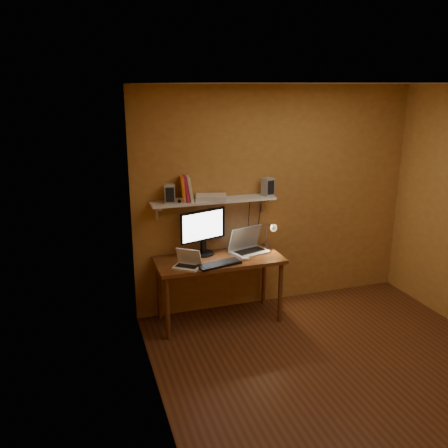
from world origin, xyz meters
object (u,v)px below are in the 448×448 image
object	(u,v)px
monitor	(203,230)
shelf_camera	(179,201)
router	(211,197)
mouse	(246,258)
netbook	(188,262)
desk_lamp	(270,232)
speaker_right	(268,187)
wall_shelf	(214,201)
keyboard	(219,264)
laptop	(248,245)
speaker_left	(170,194)
desk	(219,266)

from	to	relation	value
monitor	shelf_camera	distance (m)	0.47
monitor	router	world-z (taller)	router
monitor	mouse	size ratio (longest dim) A/B	6.22
netbook	router	size ratio (longest dim) A/B	0.99
desk_lamp	shelf_camera	bearing A→B (deg)	-179.91
monitor	speaker_right	bearing A→B (deg)	-17.29
wall_shelf	keyboard	size ratio (longest dim) A/B	2.94
laptop	speaker_right	bearing A→B (deg)	0.88
monitor	router	distance (m)	0.38
mouse	desk_lamp	size ratio (longest dim) A/B	0.24
keyboard	speaker_left	distance (m)	0.92
router	desk	bearing A→B (deg)	-79.05
desk	router	world-z (taller)	router
desk_lamp	speaker_left	xyz separation A→B (m)	(-1.15, 0.06, 0.52)
netbook	router	distance (m)	0.77
desk	speaker_right	xyz separation A→B (m)	(0.64, 0.19, 0.81)
speaker_left	shelf_camera	world-z (taller)	speaker_left
netbook	shelf_camera	world-z (taller)	shelf_camera
wall_shelf	netbook	world-z (taller)	wall_shelf
laptop	netbook	bearing A→B (deg)	-177.02
mouse	router	xyz separation A→B (m)	(-0.30, 0.31, 0.64)
desk	laptop	distance (m)	0.43
wall_shelf	netbook	bearing A→B (deg)	-139.35
laptop	keyboard	world-z (taller)	laptop
laptop	monitor	bearing A→B (deg)	156.08
router	speaker_left	bearing A→B (deg)	178.96
wall_shelf	laptop	size ratio (longest dim) A/B	2.98
keyboard	router	bearing A→B (deg)	73.79
desk_lamp	speaker_right	bearing A→B (deg)	106.22
laptop	speaker_left	size ratio (longest dim) A/B	2.36
speaker_left	shelf_camera	size ratio (longest dim) A/B	1.87
desk	laptop	size ratio (longest dim) A/B	2.98
keyboard	speaker_right	bearing A→B (deg)	16.58
wall_shelf	desk_lamp	xyz separation A→B (m)	(0.66, -0.07, -0.40)
router	netbook	bearing A→B (deg)	-137.90
laptop	desk_lamp	size ratio (longest dim) A/B	1.25
desk_lamp	netbook	bearing A→B (deg)	-165.72
desk	mouse	world-z (taller)	mouse
mouse	shelf_camera	world-z (taller)	shelf_camera
keyboard	shelf_camera	bearing A→B (deg)	124.82
laptop	keyboard	xyz separation A→B (m)	(-0.44, -0.31, -0.06)
laptop	shelf_camera	distance (m)	0.97
desk	laptop	xyz separation A→B (m)	(0.38, 0.12, 0.16)
speaker_left	desk	bearing A→B (deg)	-10.75
monitor	keyboard	xyz separation A→B (m)	(0.07, -0.38, -0.27)
laptop	desk_lamp	xyz separation A→B (m)	(0.28, 0.01, 0.13)
router	monitor	bearing A→B (deg)	173.58
desk_lamp	speaker_right	size ratio (longest dim) A/B	1.86
wall_shelf	shelf_camera	xyz separation A→B (m)	(-0.40, -0.07, 0.05)
monitor	keyboard	distance (m)	0.48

